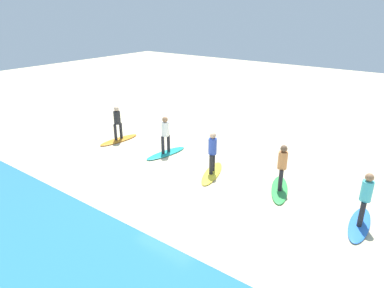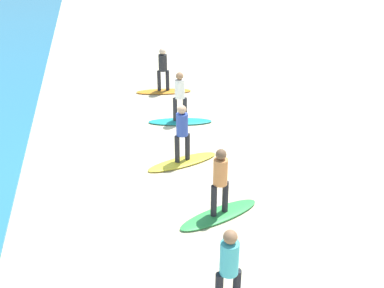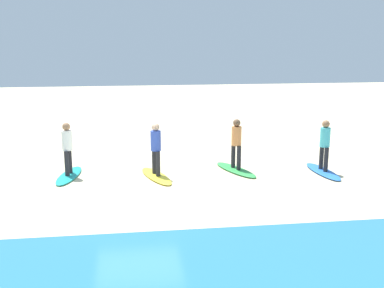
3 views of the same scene
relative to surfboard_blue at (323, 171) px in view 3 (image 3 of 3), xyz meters
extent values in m
plane|color=beige|center=(6.02, 1.12, -0.04)|extent=(60.00, 60.00, 0.00)
ellipsoid|color=blue|center=(0.00, 0.00, 0.00)|extent=(0.72, 2.14, 0.09)
cylinder|color=#232328|center=(-0.01, 0.16, 0.43)|extent=(0.14, 0.14, 0.78)
cylinder|color=#232328|center=(0.01, -0.16, 0.43)|extent=(0.14, 0.14, 0.78)
cylinder|color=#4CC6D1|center=(0.00, 0.00, 1.14)|extent=(0.32, 0.32, 0.62)
sphere|color=#9E704C|center=(0.00, 0.00, 1.56)|extent=(0.24, 0.24, 0.24)
ellipsoid|color=green|center=(2.76, -0.58, 0.00)|extent=(1.30, 2.16, 0.09)
cylinder|color=#232328|center=(2.70, -0.43, 0.43)|extent=(0.14, 0.14, 0.78)
cylinder|color=#232328|center=(2.82, -0.73, 0.43)|extent=(0.14, 0.14, 0.78)
cylinder|color=#E58C4C|center=(2.76, -0.58, 1.14)|extent=(0.32, 0.32, 0.62)
sphere|color=brown|center=(2.76, -0.58, 1.56)|extent=(0.24, 0.24, 0.24)
ellipsoid|color=yellow|center=(5.39, -0.22, 0.00)|extent=(1.17, 2.17, 0.09)
cylinder|color=#232328|center=(5.35, -0.06, 0.43)|extent=(0.14, 0.14, 0.78)
cylinder|color=#232328|center=(5.44, -0.37, 0.43)|extent=(0.14, 0.14, 0.78)
cylinder|color=#334CAD|center=(5.39, -0.22, 1.14)|extent=(0.32, 0.32, 0.62)
sphere|color=tan|center=(5.39, -0.22, 1.56)|extent=(0.24, 0.24, 0.24)
ellipsoid|color=teal|center=(8.12, -0.65, 0.00)|extent=(0.90, 2.16, 0.09)
cylinder|color=#232328|center=(8.14, -0.49, 0.43)|extent=(0.14, 0.14, 0.78)
cylinder|color=#232328|center=(8.09, -0.81, 0.43)|extent=(0.14, 0.14, 0.78)
cylinder|color=white|center=(8.12, -0.65, 1.14)|extent=(0.32, 0.32, 0.62)
sphere|color=#9E704C|center=(8.12, -0.65, 1.56)|extent=(0.24, 0.24, 0.24)
camera|label=1|loc=(-1.07, 9.81, 5.97)|focal=31.92mm
camera|label=2|loc=(-5.76, 1.82, 6.27)|focal=43.67mm
camera|label=3|loc=(6.22, 14.04, 4.27)|focal=44.23mm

